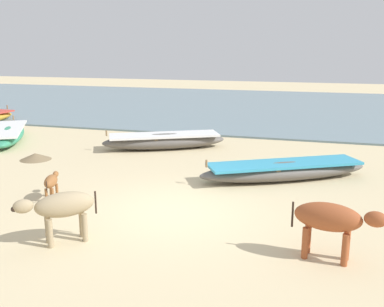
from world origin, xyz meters
The scene contains 9 objects.
ground centered at (0.00, 0.00, 0.00)m, with size 80.00×80.00×0.00m, color beige.
sea_water centered at (0.00, 18.69, 0.04)m, with size 60.00×20.00×0.08m, color slate.
fishing_boat_0 centered at (-8.74, 5.40, 0.30)m, with size 3.25×4.31×0.74m.
fishing_boat_2 centered at (2.16, 3.21, 0.28)m, with size 4.79×3.33×0.71m.
fishing_boat_4 centered at (-2.40, 5.95, 0.30)m, with size 4.51×3.08×0.76m.
cow_adult_rust centered at (3.33, -1.46, 0.74)m, with size 1.59×0.62×1.03m.
calf_far_brown centered at (-3.15, -0.05, 0.44)m, with size 0.47×0.92×0.61m.
cow_second_adult_dun centered at (-1.50, -2.15, 0.72)m, with size 1.30×1.23×0.99m.
debris_pile_1 centered at (-5.95, 3.21, 0.11)m, with size 1.02×1.02×0.22m, color #7A6647.
Camera 1 is at (3.05, -8.95, 3.62)m, focal length 41.35 mm.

